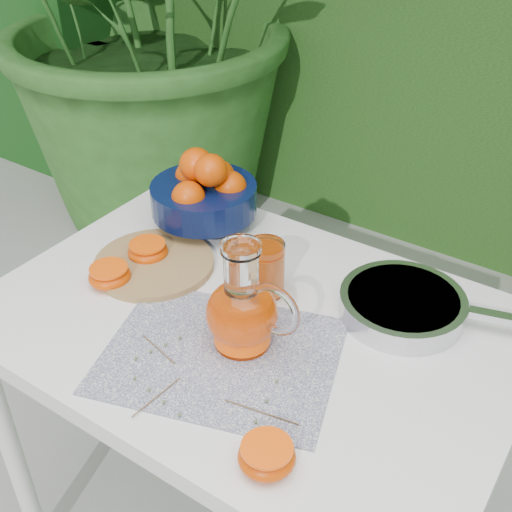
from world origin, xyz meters
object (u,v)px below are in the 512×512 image
Objects in this scene: fruit_bowl at (205,192)px; saute_pan at (404,305)px; white_table at (250,349)px; cutting_board at (154,264)px; juice_pitcher at (243,311)px.

saute_pan is at bearing -5.57° from fruit_bowl.
cutting_board reaches higher than white_table.
juice_pitcher is 0.32m from saute_pan.
cutting_board is (-0.26, 0.02, 0.09)m from white_table.
saute_pan is at bearing 49.20° from juice_pitcher.
saute_pan is (0.21, 0.24, -0.05)m from juice_pitcher.
white_table is at bearing -38.67° from fruit_bowl.
white_table is 3.91× the size of fruit_bowl.
juice_pitcher reaches higher than cutting_board.
cutting_board is at bearing -163.60° from saute_pan.
white_table is 0.39m from fruit_bowl.
white_table is 3.95× the size of cutting_board.
cutting_board is 0.58× the size of saute_pan.
cutting_board is 0.21m from fruit_bowl.
fruit_bowl is (-0.27, 0.22, 0.17)m from white_table.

